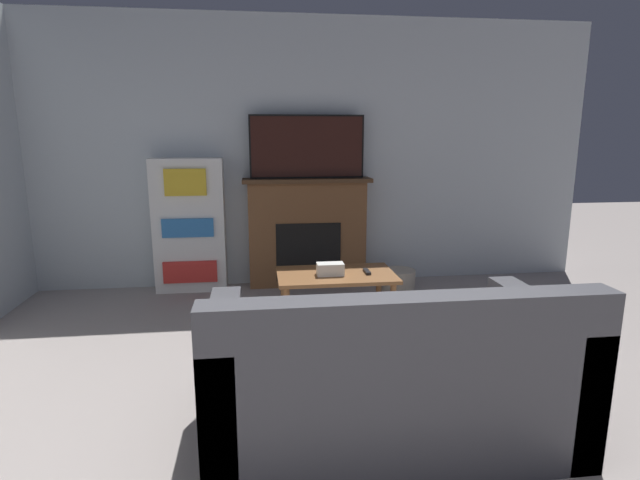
{
  "coord_description": "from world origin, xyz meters",
  "views": [
    {
      "loc": [
        -0.4,
        -1.48,
        1.56
      ],
      "look_at": [
        0.1,
        2.38,
        0.73
      ],
      "focal_mm": 28.0,
      "sensor_mm": 36.0,
      "label": 1
    }
  ],
  "objects_px": {
    "tv": "(307,147)",
    "couch": "(388,383)",
    "bookshelf": "(190,225)",
    "coffee_table": "(336,279)",
    "storage_basket": "(399,280)",
    "fireplace": "(307,232)"
  },
  "relations": [
    {
      "from": "tv",
      "to": "bookshelf",
      "type": "distance_m",
      "value": 1.41
    },
    {
      "from": "couch",
      "to": "coffee_table",
      "type": "relative_size",
      "value": 1.87
    },
    {
      "from": "storage_basket",
      "to": "coffee_table",
      "type": "bearing_deg",
      "value": -135.54
    },
    {
      "from": "tv",
      "to": "bookshelf",
      "type": "xyz_separation_m",
      "value": [
        -1.18,
        -0.0,
        -0.77
      ]
    },
    {
      "from": "fireplace",
      "to": "storage_basket",
      "type": "relative_size",
      "value": 3.94
    },
    {
      "from": "fireplace",
      "to": "tv",
      "type": "xyz_separation_m",
      "value": [
        -0.0,
        -0.02,
        0.87
      ]
    },
    {
      "from": "tv",
      "to": "coffee_table",
      "type": "height_order",
      "value": "tv"
    },
    {
      "from": "fireplace",
      "to": "couch",
      "type": "bearing_deg",
      "value": -87.23
    },
    {
      "from": "tv",
      "to": "couch",
      "type": "bearing_deg",
      "value": -87.21
    },
    {
      "from": "couch",
      "to": "storage_basket",
      "type": "bearing_deg",
      "value": 72.54
    },
    {
      "from": "tv",
      "to": "coffee_table",
      "type": "relative_size",
      "value": 1.17
    },
    {
      "from": "tv",
      "to": "storage_basket",
      "type": "xyz_separation_m",
      "value": [
        0.89,
        -0.31,
        -1.32
      ]
    },
    {
      "from": "couch",
      "to": "coffee_table",
      "type": "xyz_separation_m",
      "value": [
        -0.0,
        1.67,
        0.06
      ]
    },
    {
      "from": "fireplace",
      "to": "bookshelf",
      "type": "relative_size",
      "value": 0.98
    },
    {
      "from": "coffee_table",
      "to": "couch",
      "type": "bearing_deg",
      "value": -89.85
    },
    {
      "from": "storage_basket",
      "to": "tv",
      "type": "bearing_deg",
      "value": 160.93
    },
    {
      "from": "tv",
      "to": "fireplace",
      "type": "bearing_deg",
      "value": 90.0
    },
    {
      "from": "tv",
      "to": "coffee_table",
      "type": "xyz_separation_m",
      "value": [
        0.13,
        -1.06,
        -1.06
      ]
    },
    {
      "from": "fireplace",
      "to": "couch",
      "type": "xyz_separation_m",
      "value": [
        0.13,
        -2.75,
        -0.26
      ]
    },
    {
      "from": "fireplace",
      "to": "coffee_table",
      "type": "distance_m",
      "value": 1.1
    },
    {
      "from": "tv",
      "to": "couch",
      "type": "relative_size",
      "value": 0.62
    },
    {
      "from": "bookshelf",
      "to": "coffee_table",
      "type": "bearing_deg",
      "value": -38.89
    }
  ]
}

